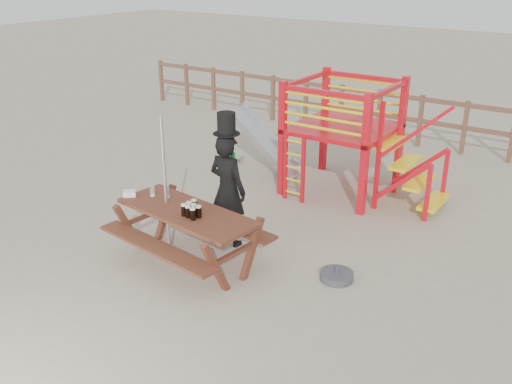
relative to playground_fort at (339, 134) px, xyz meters
name	(u,v)px	position (x,y,z in m)	size (l,w,h in m)	color
ground	(213,265)	(-0.12, -3.58, -1.07)	(60.00, 60.00, 0.00)	tan
back_fence	(400,112)	(-0.12, 3.42, -0.34)	(15.09, 0.09, 1.20)	brown
playground_fort	(339,134)	(0.00, 0.00, 0.00)	(4.71, 1.84, 2.10)	red
picnic_table	(188,230)	(-0.46, -3.71, -0.55)	(2.28, 1.71, 0.82)	brown
man_with_hat	(228,187)	(-0.36, -2.89, -0.15)	(0.66, 0.45, 2.05)	black
metal_pole	(165,188)	(-0.89, -3.66, -0.02)	(0.05, 0.05, 2.10)	#B2B2B7
parasol_base	(337,276)	(1.51, -2.94, -1.02)	(0.46, 0.46, 0.20)	#3D3D43
paper_bag	(130,193)	(-1.49, -3.80, -0.21)	(0.18, 0.14, 0.08)	white
stout_pints	(191,210)	(-0.29, -3.81, -0.16)	(0.28, 0.31, 0.17)	black
empty_glasses	(160,193)	(-1.10, -3.57, -0.18)	(0.29, 0.15, 0.15)	silver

